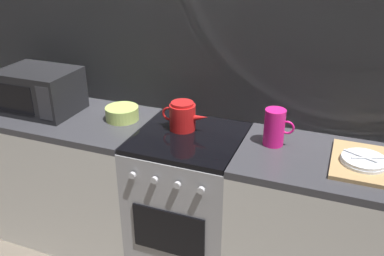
{
  "coord_description": "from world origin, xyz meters",
  "views": [
    {
      "loc": [
        0.77,
        -1.93,
        1.93
      ],
      "look_at": [
        0.02,
        0.0,
        0.95
      ],
      "focal_mm": 38.72,
      "sensor_mm": 36.0,
      "label": 1
    }
  ],
  "objects_px": {
    "microwave": "(41,90)",
    "kettle": "(183,116)",
    "stove_unit": "(189,202)",
    "mixing_bowl": "(122,113)",
    "pitcher": "(275,127)",
    "dish_pile": "(363,162)"
  },
  "relations": [
    {
      "from": "microwave",
      "to": "pitcher",
      "type": "xyz_separation_m",
      "value": [
        1.46,
        0.06,
        -0.03
      ]
    },
    {
      "from": "stove_unit",
      "to": "mixing_bowl",
      "type": "distance_m",
      "value": 0.67
    },
    {
      "from": "microwave",
      "to": "kettle",
      "type": "xyz_separation_m",
      "value": [
        0.93,
        0.06,
        -0.05
      ]
    },
    {
      "from": "pitcher",
      "to": "stove_unit",
      "type": "bearing_deg",
      "value": -171.61
    },
    {
      "from": "stove_unit",
      "to": "dish_pile",
      "type": "relative_size",
      "value": 2.25
    },
    {
      "from": "stove_unit",
      "to": "mixing_bowl",
      "type": "height_order",
      "value": "mixing_bowl"
    },
    {
      "from": "kettle",
      "to": "pitcher",
      "type": "bearing_deg",
      "value": 0.01
    },
    {
      "from": "microwave",
      "to": "kettle",
      "type": "distance_m",
      "value": 0.94
    },
    {
      "from": "microwave",
      "to": "dish_pile",
      "type": "relative_size",
      "value": 1.15
    },
    {
      "from": "stove_unit",
      "to": "kettle",
      "type": "relative_size",
      "value": 3.16
    },
    {
      "from": "microwave",
      "to": "kettle",
      "type": "bearing_deg",
      "value": 3.95
    },
    {
      "from": "mixing_bowl",
      "to": "microwave",
      "type": "bearing_deg",
      "value": -173.82
    },
    {
      "from": "kettle",
      "to": "pitcher",
      "type": "relative_size",
      "value": 1.42
    },
    {
      "from": "pitcher",
      "to": "dish_pile",
      "type": "height_order",
      "value": "pitcher"
    },
    {
      "from": "stove_unit",
      "to": "pitcher",
      "type": "xyz_separation_m",
      "value": [
        0.46,
        0.07,
        0.55
      ]
    },
    {
      "from": "microwave",
      "to": "pitcher",
      "type": "height_order",
      "value": "microwave"
    },
    {
      "from": "microwave",
      "to": "dish_pile",
      "type": "height_order",
      "value": "microwave"
    },
    {
      "from": "microwave",
      "to": "dish_pile",
      "type": "distance_m",
      "value": 1.91
    },
    {
      "from": "stove_unit",
      "to": "microwave",
      "type": "relative_size",
      "value": 1.96
    },
    {
      "from": "pitcher",
      "to": "dish_pile",
      "type": "relative_size",
      "value": 0.5
    },
    {
      "from": "microwave",
      "to": "mixing_bowl",
      "type": "bearing_deg",
      "value": 6.18
    },
    {
      "from": "pitcher",
      "to": "dish_pile",
      "type": "xyz_separation_m",
      "value": [
        0.45,
        -0.06,
        -0.08
      ]
    }
  ]
}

